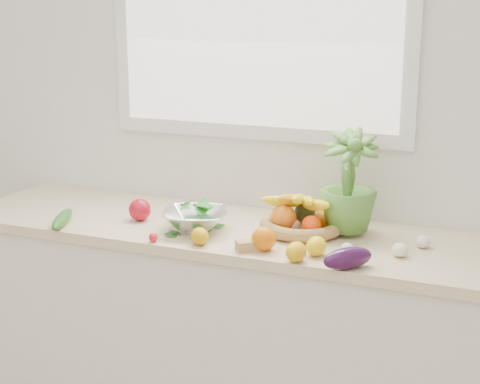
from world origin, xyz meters
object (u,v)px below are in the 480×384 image
at_px(colander_with_spinach, 195,215).
at_px(apple, 140,210).
at_px(fruit_basket, 301,220).
at_px(potted_herb, 349,181).
at_px(cucumber, 62,219).
at_px(eggplant, 348,258).

bearing_deg(colander_with_spinach, apple, 171.86).
bearing_deg(fruit_basket, potted_herb, 12.34).
height_order(cucumber, fruit_basket, fruit_basket).
height_order(potted_herb, colander_with_spinach, potted_herb).
bearing_deg(colander_with_spinach, eggplant, -15.48).
bearing_deg(eggplant, apple, 166.63).
height_order(apple, eggplant, apple).
bearing_deg(potted_herb, fruit_basket, -167.66).
height_order(apple, potted_herb, potted_herb).
relative_size(apple, eggplant, 0.49).
relative_size(cucumber, fruit_basket, 0.72).
distance_m(fruit_basket, colander_with_spinach, 0.41).
distance_m(apple, fruit_basket, 0.65).
bearing_deg(cucumber, colander_with_spinach, 13.93).
distance_m(potted_herb, colander_with_spinach, 0.60).
distance_m(apple, colander_with_spinach, 0.27).
bearing_deg(cucumber, potted_herb, 16.08).
bearing_deg(fruit_basket, apple, -170.84).
xyz_separation_m(cucumber, potted_herb, (1.07, 0.31, 0.19)).
height_order(eggplant, potted_herb, potted_herb).
bearing_deg(cucumber, eggplant, -2.40).
xyz_separation_m(eggplant, potted_herb, (-0.09, 0.36, 0.17)).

